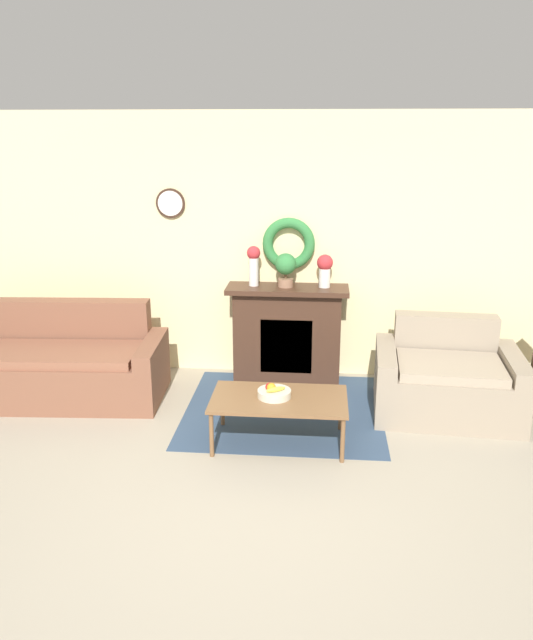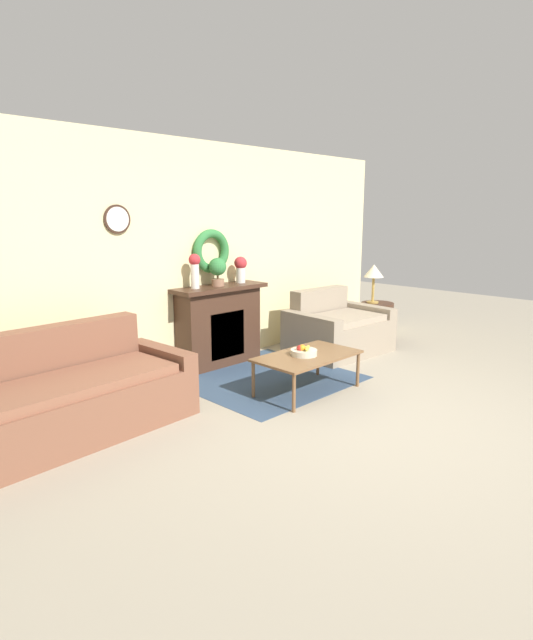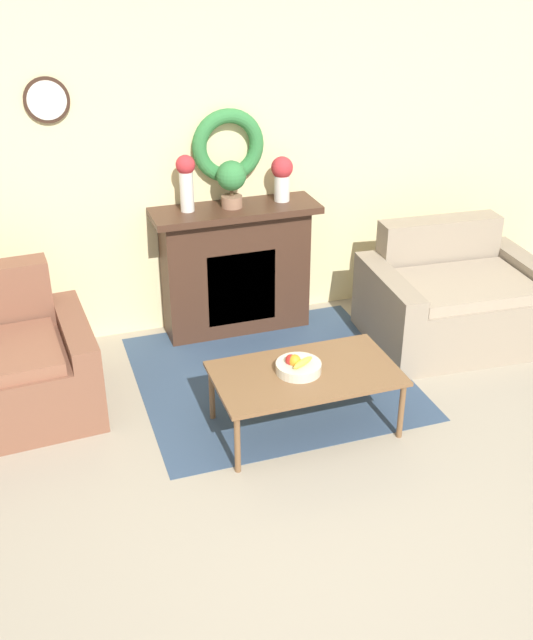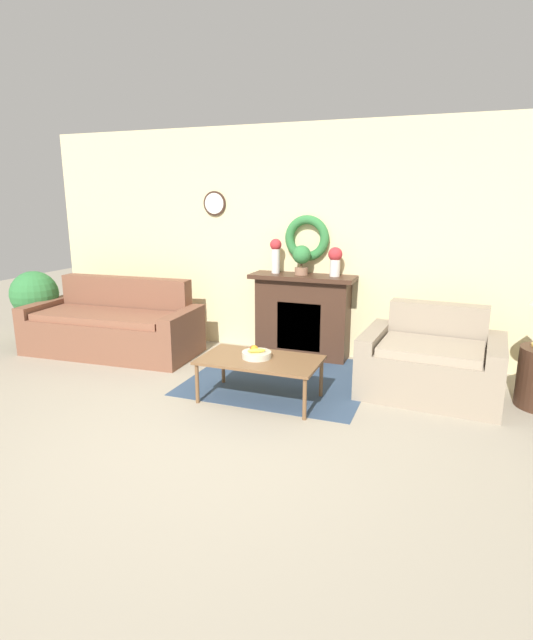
# 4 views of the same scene
# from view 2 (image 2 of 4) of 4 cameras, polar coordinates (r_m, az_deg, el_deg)

# --- Properties ---
(ground_plane) EXTENTS (16.00, 16.00, 0.00)m
(ground_plane) POSITION_cam_2_polar(r_m,az_deg,el_deg) (4.63, 14.76, -11.95)
(ground_plane) COLOR #9E937F
(floor_rug) EXTENTS (1.82, 1.74, 0.01)m
(floor_rug) POSITION_cam_2_polar(r_m,az_deg,el_deg) (5.78, -0.15, -6.61)
(floor_rug) COLOR #334760
(floor_rug) RESTS_ON ground_plane
(wall_back) EXTENTS (6.80, 0.17, 2.70)m
(wall_back) POSITION_cam_2_polar(r_m,az_deg,el_deg) (6.15, -7.79, 7.28)
(wall_back) COLOR beige
(wall_back) RESTS_ON ground_plane
(fireplace) EXTENTS (1.23, 0.41, 0.99)m
(fireplace) POSITION_cam_2_polar(r_m,az_deg,el_deg) (6.20, -5.42, -0.56)
(fireplace) COLOR #42281C
(fireplace) RESTS_ON ground_plane
(couch_left) EXTENTS (2.14, 1.03, 0.89)m
(couch_left) POSITION_cam_2_polar(r_m,az_deg,el_deg) (4.60, -21.90, -8.34)
(couch_left) COLOR brown
(couch_left) RESTS_ON ground_plane
(loveseat_right) EXTENTS (1.35, 1.03, 0.84)m
(loveseat_right) POSITION_cam_2_polar(r_m,az_deg,el_deg) (6.86, 8.09, -1.11)
(loveseat_right) COLOR gray
(loveseat_right) RESTS_ON ground_plane
(coffee_table) EXTENTS (1.12, 0.64, 0.41)m
(coffee_table) POSITION_cam_2_polar(r_m,az_deg,el_deg) (5.26, 4.71, -4.32)
(coffee_table) COLOR brown
(coffee_table) RESTS_ON ground_plane
(fruit_bowl) EXTENTS (0.28, 0.28, 0.12)m
(fruit_bowl) POSITION_cam_2_polar(r_m,az_deg,el_deg) (5.21, 4.27, -3.62)
(fruit_bowl) COLOR beige
(fruit_bowl) RESTS_ON coffee_table
(side_table_by_loveseat) EXTENTS (0.48, 0.48, 0.55)m
(side_table_by_loveseat) POSITION_cam_2_polar(r_m,az_deg,el_deg) (7.67, 12.48, -0.10)
(side_table_by_loveseat) COLOR #42281C
(side_table_by_loveseat) RESTS_ON ground_plane
(table_lamp) EXTENTS (0.29, 0.29, 0.57)m
(table_lamp) POSITION_cam_2_polar(r_m,az_deg,el_deg) (7.53, 12.17, 5.32)
(table_lamp) COLOR #B28E42
(table_lamp) RESTS_ON side_table_by_loveseat
(vase_on_mantel_left) EXTENTS (0.14, 0.14, 0.41)m
(vase_on_mantel_left) POSITION_cam_2_polar(r_m,az_deg,el_deg) (5.88, -8.20, 5.87)
(vase_on_mantel_left) COLOR silver
(vase_on_mantel_left) RESTS_ON fireplace
(vase_on_mantel_right) EXTENTS (0.16, 0.16, 0.33)m
(vase_on_mantel_right) POSITION_cam_2_polar(r_m,az_deg,el_deg) (6.34, -2.98, 6.00)
(vase_on_mantel_right) COLOR silver
(vase_on_mantel_right) RESTS_ON fireplace
(potted_plant_on_mantel) EXTENTS (0.21, 0.21, 0.34)m
(potted_plant_on_mantel) POSITION_cam_2_polar(r_m,az_deg,el_deg) (6.07, -5.61, 5.78)
(potted_plant_on_mantel) COLOR #8E664C
(potted_plant_on_mantel) RESTS_ON fireplace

